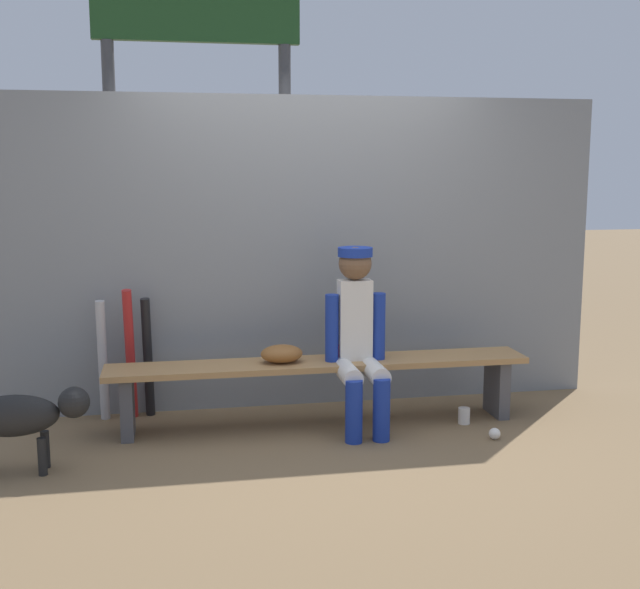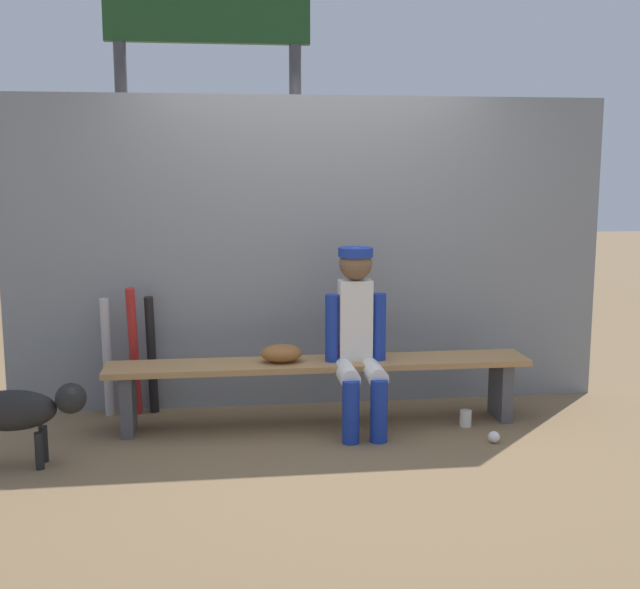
# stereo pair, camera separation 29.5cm
# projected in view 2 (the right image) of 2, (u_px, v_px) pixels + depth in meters

# --- Properties ---
(ground_plane) EXTENTS (30.00, 30.00, 0.00)m
(ground_plane) POSITION_uv_depth(u_px,v_px,m) (320.00, 425.00, 5.41)
(ground_plane) COLOR brown
(chainlink_fence) EXTENTS (4.32, 0.03, 2.22)m
(chainlink_fence) POSITION_uv_depth(u_px,v_px,m) (311.00, 253.00, 5.73)
(chainlink_fence) COLOR gray
(chainlink_fence) RESTS_ON ground_plane
(dugout_bench) EXTENTS (2.83, 0.36, 0.45)m
(dugout_bench) POSITION_uv_depth(u_px,v_px,m) (320.00, 374.00, 5.35)
(dugout_bench) COLOR #AD7F4C
(dugout_bench) RESTS_ON ground_plane
(player_seated) EXTENTS (0.41, 0.55, 1.21)m
(player_seated) POSITION_uv_depth(u_px,v_px,m) (358.00, 333.00, 5.23)
(player_seated) COLOR silver
(player_seated) RESTS_ON ground_plane
(baseball_glove) EXTENTS (0.28, 0.20, 0.12)m
(baseball_glove) POSITION_uv_depth(u_px,v_px,m) (281.00, 353.00, 5.29)
(baseball_glove) COLOR brown
(baseball_glove) RESTS_ON dugout_bench
(bat_aluminum_black) EXTENTS (0.08, 0.16, 0.85)m
(bat_aluminum_black) POSITION_uv_depth(u_px,v_px,m) (152.00, 355.00, 5.58)
(bat_aluminum_black) COLOR black
(bat_aluminum_black) RESTS_ON ground_plane
(bat_aluminum_red) EXTENTS (0.08, 0.21, 0.92)m
(bat_aluminum_red) POSITION_uv_depth(u_px,v_px,m) (134.00, 352.00, 5.51)
(bat_aluminum_red) COLOR #B22323
(bat_aluminum_red) RESTS_ON ground_plane
(bat_aluminum_silver) EXTENTS (0.07, 0.13, 0.84)m
(bat_aluminum_silver) POSITION_uv_depth(u_px,v_px,m) (107.00, 358.00, 5.52)
(bat_aluminum_silver) COLOR #B7B7BC
(bat_aluminum_silver) RESTS_ON ground_plane
(baseball) EXTENTS (0.07, 0.07, 0.07)m
(baseball) POSITION_uv_depth(u_px,v_px,m) (494.00, 437.00, 5.05)
(baseball) COLOR white
(baseball) RESTS_ON ground_plane
(cup_on_ground) EXTENTS (0.08, 0.08, 0.11)m
(cup_on_ground) POSITION_uv_depth(u_px,v_px,m) (465.00, 418.00, 5.37)
(cup_on_ground) COLOR silver
(cup_on_ground) RESTS_ON ground_plane
(cup_on_bench) EXTENTS (0.08, 0.08, 0.11)m
(cup_on_bench) POSITION_uv_depth(u_px,v_px,m) (338.00, 352.00, 5.36)
(cup_on_bench) COLOR red
(cup_on_bench) RESTS_ON dugout_bench
(scoreboard) EXTENTS (1.90, 0.27, 3.70)m
(scoreboard) POSITION_uv_depth(u_px,v_px,m) (217.00, 64.00, 6.41)
(scoreboard) COLOR #3F3F42
(scoreboard) RESTS_ON ground_plane
(dog) EXTENTS (0.84, 0.20, 0.49)m
(dog) POSITION_uv_depth(u_px,v_px,m) (21.00, 411.00, 4.61)
(dog) COLOR black
(dog) RESTS_ON ground_plane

